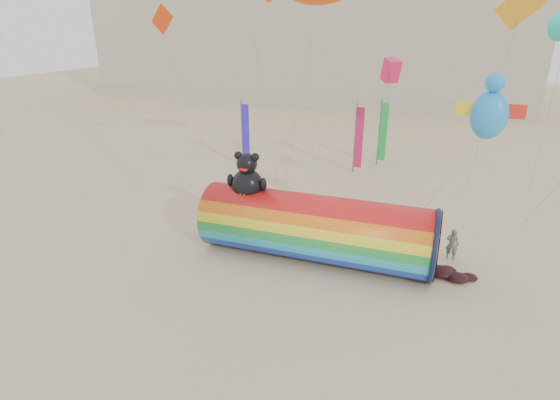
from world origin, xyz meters
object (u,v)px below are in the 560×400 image
(kite_handler, at_px, (452,244))
(fabric_bundle, at_px, (445,273))
(hotel_building, at_px, (303,25))
(windsock_assembly, at_px, (315,226))

(kite_handler, relative_size, fabric_bundle, 0.60)
(hotel_building, height_order, fabric_bundle, hotel_building)
(kite_handler, xyz_separation_m, fabric_bundle, (-0.22, -1.73, -0.61))
(fabric_bundle, bearing_deg, kite_handler, 82.59)
(windsock_assembly, distance_m, kite_handler, 6.55)
(windsock_assembly, relative_size, fabric_bundle, 4.14)
(hotel_building, distance_m, fabric_bundle, 50.38)
(hotel_building, xyz_separation_m, kite_handler, (20.69, -43.18, -9.53))
(windsock_assembly, height_order, kite_handler, windsock_assembly)
(windsock_assembly, bearing_deg, fabric_bundle, 3.33)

